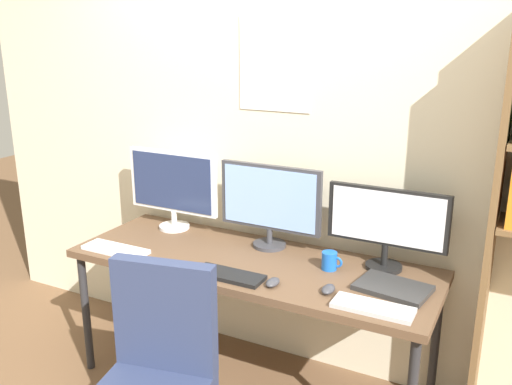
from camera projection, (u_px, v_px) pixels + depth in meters
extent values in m
cube|color=beige|center=(287.00, 139.00, 3.04)|extent=(4.30, 0.10, 2.60)
cube|color=white|center=(275.00, 64.00, 2.90)|extent=(0.41, 0.01, 0.49)
cube|color=brown|center=(252.00, 264.00, 2.84)|extent=(1.90, 0.68, 0.04)
cylinder|color=#262628|center=(86.00, 313.00, 3.10)|extent=(0.04, 0.04, 0.70)
cylinder|color=#262628|center=(150.00, 274.00, 3.59)|extent=(0.04, 0.04, 0.70)
cylinder|color=#262628|center=(435.00, 343.00, 2.80)|extent=(0.04, 0.04, 0.70)
cube|color=brown|center=(491.00, 242.00, 2.49)|extent=(0.03, 0.28, 1.92)
cube|color=navy|center=(165.00, 315.00, 2.27)|extent=(0.45, 0.15, 0.48)
cylinder|color=silver|center=(174.00, 227.00, 3.29)|extent=(0.18, 0.18, 0.02)
cylinder|color=silver|center=(174.00, 218.00, 3.28)|extent=(0.03, 0.03, 0.09)
cube|color=silver|center=(173.00, 181.00, 3.22)|extent=(0.59, 0.03, 0.36)
cube|color=navy|center=(171.00, 182.00, 3.20)|extent=(0.54, 0.01, 0.33)
cylinder|color=#38383D|center=(269.00, 245.00, 3.01)|extent=(0.18, 0.18, 0.02)
cylinder|color=#38383D|center=(269.00, 236.00, 3.00)|extent=(0.03, 0.03, 0.08)
cube|color=#38383D|center=(270.00, 198.00, 2.94)|extent=(0.58, 0.03, 0.36)
cube|color=#8CB2F2|center=(269.00, 198.00, 2.93)|extent=(0.53, 0.01, 0.32)
cylinder|color=black|center=(384.00, 266.00, 2.74)|extent=(0.18, 0.18, 0.02)
cylinder|color=black|center=(384.00, 255.00, 2.72)|extent=(0.03, 0.03, 0.11)
cube|color=black|center=(387.00, 217.00, 2.67)|extent=(0.59, 0.03, 0.29)
cube|color=white|center=(386.00, 218.00, 2.65)|extent=(0.54, 0.01, 0.26)
cube|color=silver|center=(116.00, 250.00, 2.95)|extent=(0.37, 0.13, 0.02)
cube|color=black|center=(229.00, 275.00, 2.64)|extent=(0.34, 0.13, 0.02)
cube|color=silver|center=(373.00, 308.00, 2.33)|extent=(0.34, 0.13, 0.02)
ellipsoid|color=#38383D|center=(273.00, 282.00, 2.55)|extent=(0.06, 0.10, 0.03)
ellipsoid|color=#38383D|center=(328.00, 289.00, 2.48)|extent=(0.06, 0.10, 0.03)
cube|color=#2D2D2D|center=(393.00, 288.00, 2.51)|extent=(0.35, 0.26, 0.02)
cylinder|color=blue|center=(329.00, 261.00, 2.72)|extent=(0.08, 0.08, 0.09)
torus|color=blue|center=(337.00, 262.00, 2.70)|extent=(0.06, 0.01, 0.06)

